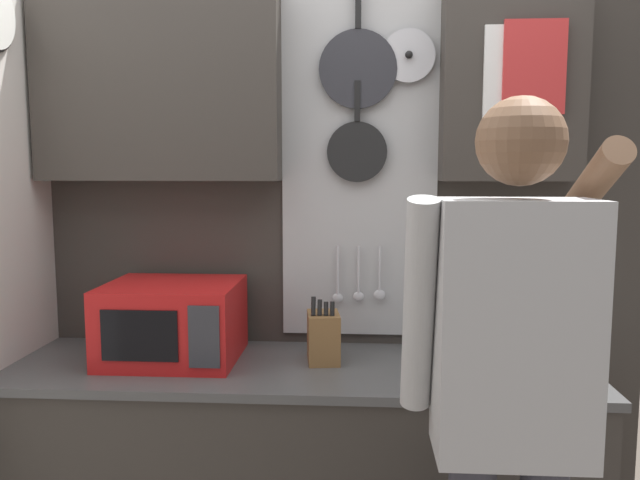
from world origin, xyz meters
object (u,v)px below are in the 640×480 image
(person, at_px, (511,380))
(utensil_crock, at_px, (530,344))
(microwave, at_px, (173,321))
(knife_block, at_px, (323,337))

(person, bearing_deg, utensil_crock, 71.05)
(microwave, bearing_deg, knife_block, 0.09)
(microwave, height_order, knife_block, microwave)
(knife_block, height_order, utensil_crock, utensil_crock)
(microwave, bearing_deg, utensil_crock, 0.05)
(person, bearing_deg, knife_block, 129.62)
(microwave, height_order, person, person)
(utensil_crock, xyz_separation_m, person, (-0.21, -0.61, 0.08))
(microwave, distance_m, person, 1.22)
(microwave, bearing_deg, person, -30.27)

